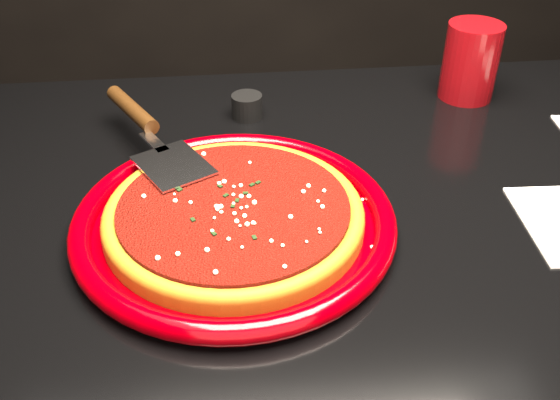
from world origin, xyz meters
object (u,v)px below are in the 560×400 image
object	(u,v)px
table	(349,369)
plate	(234,220)
pizza_server	(152,132)
cup	(470,61)
ramekin	(247,106)

from	to	relation	value
table	plate	xyz separation A→B (m)	(-0.18, -0.07, 0.39)
pizza_server	cup	bearing A→B (deg)	-11.73
plate	ramekin	size ratio (longest dim) A/B	8.00
plate	pizza_server	world-z (taller)	pizza_server
cup	ramekin	xyz separation A→B (m)	(-0.38, -0.04, -0.04)
plate	cup	distance (m)	0.53
table	ramekin	world-z (taller)	ramekin
table	pizza_server	size ratio (longest dim) A/B	3.50
pizza_server	ramekin	xyz separation A→B (m)	(0.14, 0.12, -0.03)
pizza_server	plate	bearing A→B (deg)	-86.99
table	ramekin	bearing A→B (deg)	123.12
table	plate	size ratio (longest dim) A/B	2.99
pizza_server	cup	xyz separation A→B (m)	(0.52, 0.16, 0.01)
cup	ramekin	bearing A→B (deg)	-174.46
table	cup	distance (m)	0.56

